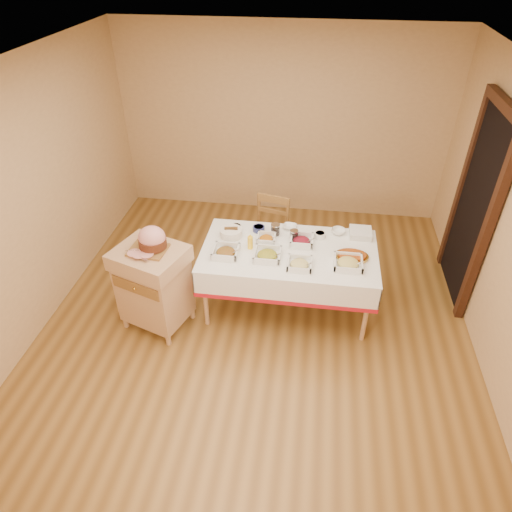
{
  "coord_description": "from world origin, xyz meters",
  "views": [
    {
      "loc": [
        0.5,
        -3.58,
        3.48
      ],
      "look_at": [
        -0.04,
        0.2,
        0.72
      ],
      "focal_mm": 32.0,
      "sensor_mm": 36.0,
      "label": 1
    }
  ],
  "objects": [
    {
      "name": "room_shell",
      "position": [
        0.0,
        0.0,
        1.3
      ],
      "size": [
        5.0,
        5.0,
        5.0
      ],
      "color": "olive",
      "rests_on": "ground"
    },
    {
      "name": "doorway",
      "position": [
        2.2,
        0.9,
        1.11
      ],
      "size": [
        0.09,
        1.1,
        2.2
      ],
      "color": "black",
      "rests_on": "ground"
    },
    {
      "name": "dining_table",
      "position": [
        0.3,
        0.3,
        0.6
      ],
      "size": [
        1.82,
        1.02,
        0.76
      ],
      "color": "tan",
      "rests_on": "ground"
    },
    {
      "name": "butcher_cart",
      "position": [
        -1.04,
        -0.16,
        0.54
      ],
      "size": [
        0.81,
        0.74,
        0.94
      ],
      "color": "tan",
      "rests_on": "ground"
    },
    {
      "name": "dining_chair",
      "position": [
        0.01,
        0.96,
        0.49
      ],
      "size": [
        0.51,
        0.5,
        0.95
      ],
      "color": "olive",
      "rests_on": "ground"
    },
    {
      "name": "ham_on_board",
      "position": [
        -1.0,
        -0.13,
        1.05
      ],
      "size": [
        0.38,
        0.36,
        0.25
      ],
      "color": "olive",
      "rests_on": "butcher_cart"
    },
    {
      "name": "serving_dish_a",
      "position": [
        -0.34,
        0.12,
        0.8
      ],
      "size": [
        0.27,
        0.26,
        0.11
      ],
      "color": "silver",
      "rests_on": "dining_table"
    },
    {
      "name": "serving_dish_b",
      "position": [
        0.09,
        0.13,
        0.8
      ],
      "size": [
        0.27,
        0.27,
        0.11
      ],
      "color": "silver",
      "rests_on": "dining_table"
    },
    {
      "name": "serving_dish_c",
      "position": [
        0.42,
        0.03,
        0.79
      ],
      "size": [
        0.24,
        0.24,
        0.1
      ],
      "color": "silver",
      "rests_on": "dining_table"
    },
    {
      "name": "serving_dish_d",
      "position": [
        0.9,
        0.11,
        0.79
      ],
      "size": [
        0.28,
        0.28,
        0.11
      ],
      "color": "silver",
      "rests_on": "dining_table"
    },
    {
      "name": "serving_dish_e",
      "position": [
        0.04,
        0.44,
        0.79
      ],
      "size": [
        0.2,
        0.19,
        0.09
      ],
      "color": "silver",
      "rests_on": "dining_table"
    },
    {
      "name": "serving_dish_f",
      "position": [
        0.42,
        0.44,
        0.8
      ],
      "size": [
        0.25,
        0.24,
        0.12
      ],
      "color": "silver",
      "rests_on": "dining_table"
    },
    {
      "name": "small_bowl_left",
      "position": [
        -0.32,
        0.61,
        0.79
      ],
      "size": [
        0.13,
        0.13,
        0.06
      ],
      "color": "silver",
      "rests_on": "dining_table"
    },
    {
      "name": "small_bowl_mid",
      "position": [
        -0.06,
        0.62,
        0.79
      ],
      "size": [
        0.13,
        0.13,
        0.06
      ],
      "color": "navy",
      "rests_on": "dining_table"
    },
    {
      "name": "small_bowl_right",
      "position": [
        0.61,
        0.58,
        0.79
      ],
      "size": [
        0.12,
        0.12,
        0.06
      ],
      "color": "silver",
      "rests_on": "dining_table"
    },
    {
      "name": "bowl_white_imported",
      "position": [
        0.27,
        0.72,
        0.78
      ],
      "size": [
        0.17,
        0.17,
        0.04
      ],
      "primitive_type": "imported",
      "rotation": [
        0.0,
        0.0,
        -0.13
      ],
      "color": "silver",
      "rests_on": "dining_table"
    },
    {
      "name": "bowl_small_imported",
      "position": [
        0.8,
        0.69,
        0.78
      ],
      "size": [
        0.17,
        0.17,
        0.05
      ],
      "primitive_type": "imported",
      "rotation": [
        0.0,
        0.0,
        -0.11
      ],
      "color": "silver",
      "rests_on": "dining_table"
    },
    {
      "name": "preserve_jar_left",
      "position": [
        0.12,
        0.58,
        0.82
      ],
      "size": [
        0.1,
        0.1,
        0.13
      ],
      "color": "silver",
      "rests_on": "dining_table"
    },
    {
      "name": "preserve_jar_right",
      "position": [
        0.33,
        0.5,
        0.81
      ],
      "size": [
        0.09,
        0.09,
        0.11
      ],
      "color": "silver",
      "rests_on": "dining_table"
    },
    {
      "name": "mustard_bottle",
      "position": [
        -0.11,
        0.28,
        0.84
      ],
      "size": [
        0.06,
        0.06,
        0.18
      ],
      "color": "yellow",
      "rests_on": "dining_table"
    },
    {
      "name": "bread_basket",
      "position": [
        -0.34,
        0.47,
        0.81
      ],
      "size": [
        0.24,
        0.24,
        0.11
      ],
      "color": "white",
      "rests_on": "dining_table"
    },
    {
      "name": "plate_stack",
      "position": [
        1.04,
        0.68,
        0.8
      ],
      "size": [
        0.23,
        0.23,
        0.07
      ],
      "color": "silver",
      "rests_on": "dining_table"
    },
    {
      "name": "brass_platter",
      "position": [
        0.94,
        0.26,
        0.78
      ],
      "size": [
        0.34,
        0.25,
        0.04
      ],
      "color": "#B68C33",
      "rests_on": "dining_table"
    }
  ]
}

